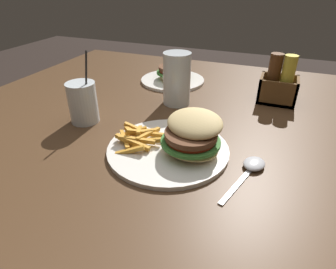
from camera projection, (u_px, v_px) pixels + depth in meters
The scene contains 7 objects.
dining_table at pixel (170, 151), 0.82m from camera, with size 1.31×1.22×0.77m.
meal_plate_near at pixel (179, 141), 0.62m from camera, with size 0.28×0.28×0.10m.
beer_glass at pixel (177, 81), 0.84m from camera, with size 0.08×0.08×0.16m.
juice_glass at pixel (83, 104), 0.74m from camera, with size 0.08×0.08×0.19m.
spoon at pixel (253, 166), 0.58m from camera, with size 0.07×0.17×0.02m.
meal_plate_far at pixel (173, 73), 1.03m from camera, with size 0.23×0.23×0.10m.
condiment_caddy at pixel (279, 85), 0.86m from camera, with size 0.11×0.10×0.15m.
Camera 1 is at (0.25, -0.64, 1.13)m, focal length 30.00 mm.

